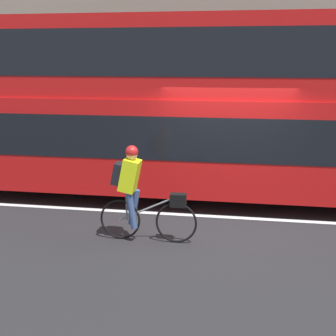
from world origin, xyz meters
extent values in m
plane|color=#232326|center=(0.00, 0.00, 0.00)|extent=(80.00, 80.00, 0.00)
cube|color=silver|center=(0.00, 0.17, 0.00)|extent=(50.00, 0.14, 0.01)
cube|color=gray|center=(0.00, 5.16, 0.07)|extent=(60.00, 1.62, 0.14)
cube|color=gray|center=(0.00, 6.12, 3.57)|extent=(60.00, 0.30, 7.13)
cylinder|color=black|center=(-4.21, 1.40, 0.51)|extent=(1.02, 0.30, 1.02)
cube|color=red|center=(-0.83, 1.40, 1.28)|extent=(10.91, 2.42, 1.95)
cube|color=black|center=(-0.83, 1.40, 1.51)|extent=(10.47, 2.44, 0.86)
cube|color=red|center=(-0.83, 1.40, 3.06)|extent=(10.91, 2.32, 1.60)
cube|color=black|center=(-0.83, 1.40, 3.14)|extent=(10.47, 2.34, 0.90)
torus|color=black|center=(-0.74, -1.26, 0.35)|extent=(0.70, 0.04, 0.70)
torus|color=black|center=(-1.71, -1.26, 0.35)|extent=(0.70, 0.04, 0.70)
cylinder|color=slate|center=(-1.22, -1.26, 0.58)|extent=(0.98, 0.03, 0.48)
cylinder|color=slate|center=(-1.59, -1.26, 0.61)|extent=(0.03, 0.03, 0.52)
cube|color=black|center=(-0.71, -1.26, 0.75)|extent=(0.26, 0.16, 0.22)
cube|color=#D8EA19|center=(-1.52, -1.26, 1.14)|extent=(0.37, 0.32, 0.58)
cube|color=black|center=(-1.72, -1.26, 1.16)|extent=(0.21, 0.26, 0.38)
cylinder|color=#384C7A|center=(-1.48, -1.17, 0.56)|extent=(0.22, 0.11, 0.63)
cylinder|color=#384C7A|center=(-1.48, -1.35, 0.56)|extent=(0.20, 0.11, 0.63)
sphere|color=tan|center=(-1.48, -1.26, 1.49)|extent=(0.19, 0.19, 0.19)
sphere|color=red|center=(-1.48, -1.26, 1.54)|extent=(0.21, 0.21, 0.21)
camera|label=1|loc=(0.38, -8.56, 3.04)|focal=50.00mm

